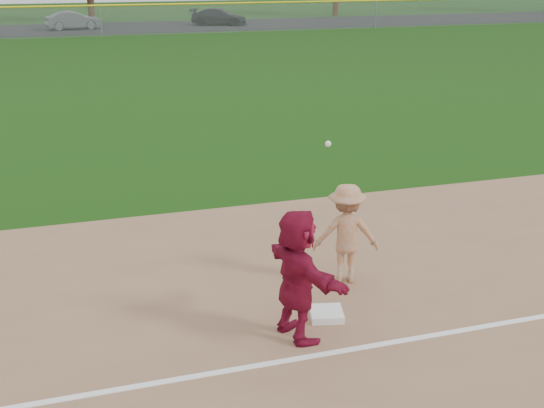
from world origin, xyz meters
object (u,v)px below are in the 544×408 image
object	(u,v)px
first_base	(326,314)
base_runner	(298,275)
car_right	(219,17)
car_mid	(73,20)

from	to	relation	value
first_base	base_runner	size ratio (longest dim) A/B	0.25
first_base	car_right	xyz separation A→B (m)	(9.00, 45.89, 0.57)
base_runner	car_right	world-z (taller)	base_runner
car_mid	car_right	size ratio (longest dim) A/B	0.90
first_base	car_mid	xyz separation A→B (m)	(-2.02, 45.55, 0.58)
first_base	car_right	world-z (taller)	car_right
car_mid	first_base	bearing A→B (deg)	172.96
first_base	car_right	size ratio (longest dim) A/B	0.11
base_runner	car_mid	distance (m)	45.94
base_runner	first_base	bearing A→B (deg)	-70.81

